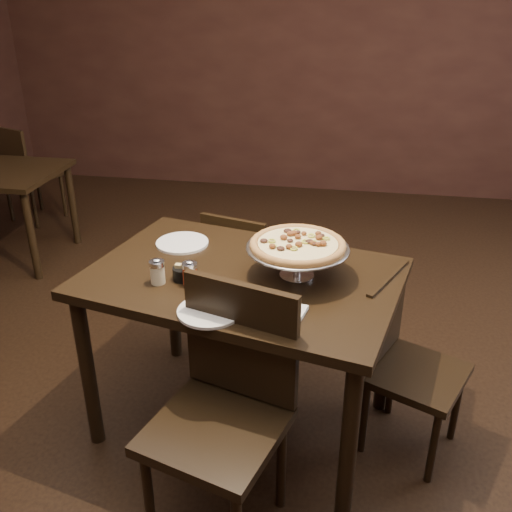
# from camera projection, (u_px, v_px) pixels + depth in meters

# --- Properties ---
(room) EXTENTS (6.04, 7.04, 2.84)m
(room) POSITION_uv_depth(u_px,v_px,m) (251.00, 134.00, 2.16)
(room) COLOR black
(room) RESTS_ON ground
(dining_table) EXTENTS (1.45, 1.13, 0.81)m
(dining_table) POSITION_uv_depth(u_px,v_px,m) (243.00, 296.00, 2.45)
(dining_table) COLOR black
(dining_table) RESTS_ON ground
(pizza_stand) EXTENTS (0.43, 0.43, 0.18)m
(pizza_stand) POSITION_uv_depth(u_px,v_px,m) (298.00, 245.00, 2.33)
(pizza_stand) COLOR silver
(pizza_stand) RESTS_ON dining_table
(parmesan_shaker) EXTENTS (0.06, 0.06, 0.11)m
(parmesan_shaker) POSITION_uv_depth(u_px,v_px,m) (157.00, 271.00, 2.31)
(parmesan_shaker) COLOR beige
(parmesan_shaker) RESTS_ON dining_table
(pepper_flake_shaker) EXTENTS (0.06, 0.06, 0.11)m
(pepper_flake_shaker) POSITION_uv_depth(u_px,v_px,m) (190.00, 273.00, 2.30)
(pepper_flake_shaker) COLOR maroon
(pepper_flake_shaker) RESTS_ON dining_table
(packet_caddy) EXTENTS (0.09, 0.09, 0.07)m
(packet_caddy) POSITION_uv_depth(u_px,v_px,m) (183.00, 273.00, 2.35)
(packet_caddy) COLOR black
(packet_caddy) RESTS_ON dining_table
(napkin_stack) EXTENTS (0.19, 0.19, 0.02)m
(napkin_stack) POSITION_uv_depth(u_px,v_px,m) (282.00, 313.00, 2.11)
(napkin_stack) COLOR white
(napkin_stack) RESTS_ON dining_table
(plate_left) EXTENTS (0.25, 0.25, 0.01)m
(plate_left) POSITION_uv_depth(u_px,v_px,m) (182.00, 243.00, 2.68)
(plate_left) COLOR white
(plate_left) RESTS_ON dining_table
(plate_near) EXTENTS (0.24, 0.24, 0.01)m
(plate_near) POSITION_uv_depth(u_px,v_px,m) (210.00, 311.00, 2.12)
(plate_near) COLOR white
(plate_near) RESTS_ON dining_table
(serving_spatula) EXTENTS (0.15, 0.15, 0.02)m
(serving_spatula) POSITION_uv_depth(u_px,v_px,m) (281.00, 255.00, 2.26)
(serving_spatula) COLOR silver
(serving_spatula) RESTS_ON pizza_stand
(chair_far) EXTENTS (0.47, 0.47, 0.81)m
(chair_far) POSITION_uv_depth(u_px,v_px,m) (243.00, 273.00, 3.20)
(chair_far) COLOR black
(chair_far) RESTS_ON ground
(chair_near) EXTENTS (0.56, 0.56, 0.97)m
(chair_near) POSITION_uv_depth(u_px,v_px,m) (225.00, 404.00, 2.08)
(chair_near) COLOR black
(chair_near) RESTS_ON ground
(chair_side) EXTENTS (0.51, 0.51, 0.82)m
(chair_side) POSITION_uv_depth(u_px,v_px,m) (404.00, 359.00, 2.47)
(chair_side) COLOR black
(chair_side) RESTS_ON ground
(bg_chair_far) EXTENTS (0.51, 0.51, 0.85)m
(bg_chair_far) POSITION_uv_depth(u_px,v_px,m) (25.00, 170.00, 4.87)
(bg_chair_far) COLOR black
(bg_chair_far) RESTS_ON ground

